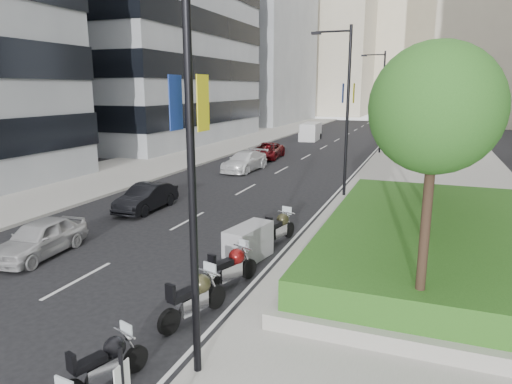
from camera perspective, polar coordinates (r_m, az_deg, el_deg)
The scene contains 27 objects.
ground at distance 12.11m, azimuth -28.99°, elevation -17.84°, with size 160.00×160.00×0.00m, color black.
sidewalk_right at distance 36.90m, azimuth 21.44°, elevation 2.95°, with size 10.00×100.00×0.15m, color #9E9B93.
sidewalk_left at distance 42.17m, azimuth -8.43°, elevation 4.84°, with size 8.00×100.00×0.15m, color #9E9B93.
lane_edge at distance 37.20m, azimuth 13.26°, elevation 3.47°, with size 0.12×100.00×0.01m, color silver.
lane_centre at distance 38.21m, azimuth 5.50°, elevation 3.99°, with size 0.12×100.00×0.01m, color silver.
building_grey_far at distance 83.53m, azimuth -2.32°, elevation 19.14°, with size 22.00×26.00×30.00m, color gray.
building_cream_left at distance 110.23m, azimuth 7.18°, elevation 18.58°, with size 26.00×24.00×34.00m, color #B7AD93.
building_cream_centre at distance 127.28m, azimuth 18.74°, elevation 18.15°, with size 30.00×24.00×38.00m, color #B7AD93.
planter at distance 17.41m, azimuth 25.02°, elevation -6.85°, with size 10.00×14.00×0.40m, color #A29E96.
hedge at distance 17.23m, azimuth 25.21°, elevation -4.97°, with size 9.40×13.40×0.80m, color #224D16.
tree_0 at distance 10.45m, azimuth 21.52°, elevation 9.58°, with size 2.80×2.80×6.30m.
tree_1 at distance 14.44m, azimuth 21.45°, elevation 10.26°, with size 2.80×2.80×6.30m.
tree_2 at distance 18.44m, azimuth 21.41°, elevation 10.64°, with size 2.80×2.80×6.30m.
tree_3 at distance 22.44m, azimuth 21.39°, elevation 10.89°, with size 2.80×2.80×6.30m.
lamp_post_0 at distance 8.61m, azimuth -9.15°, elevation 7.38°, with size 2.34×0.45×9.00m.
lamp_post_1 at distance 24.82m, azimuth 11.05°, elevation 10.80°, with size 2.34×0.45×9.00m.
lamp_post_2 at distance 42.66m, azimuth 15.33°, elevation 11.35°, with size 2.34×0.45×9.00m.
motorcycle_2 at distance 10.09m, azimuth -18.24°, elevation -19.66°, with size 0.85×1.99×1.02m.
motorcycle_3 at distance 12.10m, azimuth -7.67°, elevation -12.92°, with size 0.94×2.30×1.17m.
motorcycle_4 at distance 13.91m, azimuth -3.12°, elevation -9.38°, with size 1.02×2.16×1.13m.
motorcycle_5 at distance 15.82m, azimuth -0.94°, elevation -6.46°, with size 1.19×2.18×1.26m.
motorcycle_6 at distance 17.66m, azimuth 2.95°, elevation -4.49°, with size 0.80×2.23×1.12m.
car_a at distance 18.03m, azimuth -25.41°, elevation -5.21°, with size 1.55×3.86×1.31m, color #B9B9BB.
car_b at distance 22.92m, azimuth -13.55°, elevation -0.66°, with size 1.36×3.91×1.29m, color black.
car_c at distance 33.07m, azimuth -1.43°, elevation 3.88°, with size 1.95×4.80×1.39m, color white.
car_d at distance 38.88m, azimuth 1.40°, elevation 5.17°, with size 2.18×4.73×1.31m, color #580A0E.
delivery_van at distance 53.09m, azimuth 6.83°, elevation 7.43°, with size 2.07×4.74×1.94m.
Camera 1 is at (8.42, -6.44, 5.87)m, focal length 32.00 mm.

